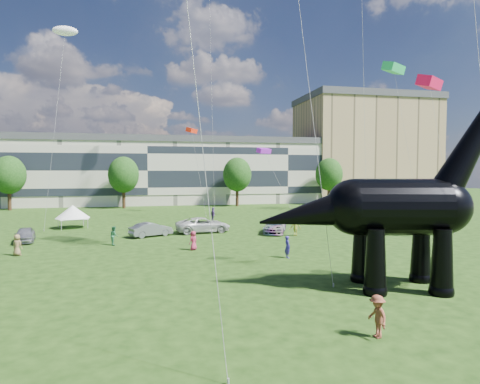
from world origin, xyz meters
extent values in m
plane|color=#16330C|center=(0.00, 0.00, 0.00)|extent=(220.00, 220.00, 0.00)
cube|color=beige|center=(-8.00, 62.00, 6.00)|extent=(78.00, 11.00, 12.00)
cube|color=tan|center=(40.00, 65.00, 11.00)|extent=(28.00, 18.00, 22.00)
cylinder|color=#382314|center=(-30.00, 53.00, 1.60)|extent=(0.56, 0.56, 3.20)
ellipsoid|color=#14380F|center=(-30.00, 53.00, 6.32)|extent=(5.20, 5.20, 6.24)
cylinder|color=#382314|center=(-12.00, 53.00, 1.60)|extent=(0.56, 0.56, 3.20)
ellipsoid|color=#14380F|center=(-12.00, 53.00, 6.32)|extent=(5.20, 5.20, 6.24)
cylinder|color=#382314|center=(8.00, 53.00, 1.60)|extent=(0.56, 0.56, 3.20)
ellipsoid|color=#14380F|center=(8.00, 53.00, 6.32)|extent=(5.20, 5.20, 6.24)
cylinder|color=#382314|center=(26.00, 53.00, 1.60)|extent=(0.56, 0.56, 3.20)
ellipsoid|color=#14380F|center=(26.00, 53.00, 6.32)|extent=(5.20, 5.20, 6.24)
cone|color=black|center=(4.47, -0.01, 1.72)|extent=(1.42, 1.42, 3.44)
sphere|color=black|center=(4.47, -0.01, 0.21)|extent=(1.26, 1.26, 1.26)
cone|color=black|center=(5.03, 2.44, 1.72)|extent=(1.42, 1.42, 3.44)
sphere|color=black|center=(5.03, 2.44, 0.21)|extent=(1.26, 1.26, 1.26)
cone|color=black|center=(7.82, -0.78, 1.72)|extent=(1.42, 1.42, 3.44)
sphere|color=black|center=(7.82, -0.78, 0.21)|extent=(1.26, 1.26, 1.26)
cone|color=black|center=(8.38, 1.68, 1.72)|extent=(1.42, 1.42, 3.44)
sphere|color=black|center=(8.38, 1.68, 0.21)|extent=(1.26, 1.26, 1.26)
cylinder|color=black|center=(6.32, 0.86, 4.47)|extent=(5.38, 4.09, 3.09)
sphere|color=black|center=(3.97, 1.39, 4.47)|extent=(3.09, 3.09, 3.09)
sphere|color=black|center=(8.66, 0.32, 4.47)|extent=(2.98, 2.98, 2.98)
cone|color=black|center=(10.02, 0.01, 7.79)|extent=(4.59, 2.64, 6.07)
cone|color=black|center=(1.67, 1.92, 4.09)|extent=(6.44, 3.70, 3.36)
imported|color=#B4B4B9|center=(-18.26, 20.53, 0.67)|extent=(2.34, 4.16, 1.34)
imported|color=gray|center=(-7.14, 21.40, 0.69)|extent=(4.40, 3.17, 1.38)
imported|color=silver|center=(-1.80, 22.91, 0.79)|extent=(5.96, 3.35, 1.57)
imported|color=#595960|center=(5.44, 20.99, 0.73)|extent=(3.83, 5.45, 1.47)
cube|color=silver|center=(16.80, 28.37, 1.17)|extent=(4.24, 4.24, 0.13)
cone|color=silver|center=(16.80, 28.37, 2.03)|extent=(5.38, 5.38, 1.60)
cylinder|color=#999999|center=(14.82, 27.64, 0.59)|extent=(0.06, 0.06, 1.17)
cylinder|color=#999999|center=(17.52, 26.39, 0.59)|extent=(0.06, 0.06, 1.17)
cylinder|color=#999999|center=(16.07, 30.35, 0.59)|extent=(0.06, 0.06, 1.17)
cylinder|color=#999999|center=(18.78, 29.10, 0.59)|extent=(0.06, 0.06, 1.17)
cube|color=silver|center=(17.37, 33.32, 1.11)|extent=(3.51, 3.51, 0.12)
cone|color=silver|center=(17.37, 33.32, 1.92)|extent=(4.45, 4.45, 1.52)
cylinder|color=#999999|center=(16.22, 31.68, 0.56)|extent=(0.06, 0.06, 1.11)
cylinder|color=#999999|center=(19.01, 32.16, 0.56)|extent=(0.06, 0.06, 1.11)
cylinder|color=#999999|center=(15.74, 34.48, 0.56)|extent=(0.06, 0.06, 1.11)
cylinder|color=#999999|center=(18.53, 34.96, 0.56)|extent=(0.06, 0.06, 1.11)
cube|color=white|center=(-15.85, 29.30, 1.07)|extent=(3.71, 3.71, 0.12)
cone|color=white|center=(-15.85, 29.30, 1.85)|extent=(4.70, 4.70, 1.46)
cylinder|color=#999999|center=(-16.70, 27.56, 0.54)|extent=(0.06, 0.06, 1.07)
cylinder|color=#999999|center=(-14.12, 28.45, 0.54)|extent=(0.06, 0.06, 1.07)
cylinder|color=#999999|center=(-17.58, 30.14, 0.54)|extent=(0.06, 0.06, 1.07)
cylinder|color=#999999|center=(-15.00, 31.03, 0.54)|extent=(0.06, 0.06, 1.07)
imported|color=brown|center=(1.64, -4.95, 0.83)|extent=(0.64, 1.09, 1.66)
imported|color=#2E7447|center=(-10.23, 17.35, 0.82)|extent=(0.79, 0.92, 1.65)
imported|color=olive|center=(6.88, 18.82, 0.92)|extent=(1.20, 0.70, 1.85)
imported|color=#352999|center=(2.85, 9.32, 0.82)|extent=(0.46, 0.64, 1.64)
imported|color=black|center=(15.98, 17.44, 0.90)|extent=(1.16, 1.74, 1.80)
imported|color=#AB2A4C|center=(-3.69, 13.71, 0.78)|extent=(0.90, 0.86, 1.56)
imported|color=olive|center=(-16.98, 14.28, 0.82)|extent=(0.95, 0.82, 1.63)
imported|color=#583982|center=(0.45, 31.43, 0.91)|extent=(0.67, 1.14, 1.82)
cube|color=red|center=(-1.16, 42.82, 12.61)|extent=(2.00, 2.31, 0.87)
cube|color=purple|center=(8.28, 35.73, 9.28)|extent=(2.31, 1.94, 0.85)
cube|color=red|center=(24.95, 23.23, 16.80)|extent=(4.25, 3.73, 1.59)
ellipsoid|color=white|center=(-16.70, 31.78, 22.65)|extent=(2.66, 3.03, 1.10)
cube|color=green|center=(29.37, 37.48, 22.24)|extent=(4.55, 3.89, 1.68)
camera|label=1|loc=(-6.69, -18.68, 6.43)|focal=30.00mm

